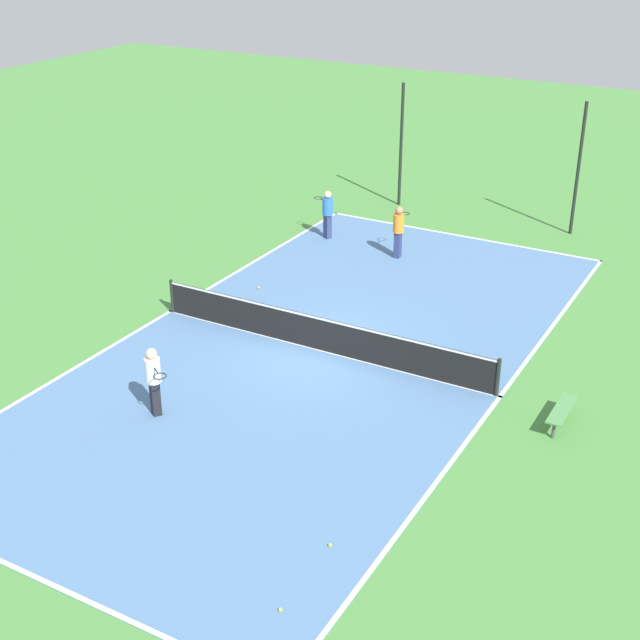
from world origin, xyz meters
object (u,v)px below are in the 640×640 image
(bench, at_px, (562,411))
(fence_post_back_right, at_px, (578,170))
(player_far_white, at_px, (154,377))
(tennis_ball_right_alley, at_px, (330,545))
(player_near_blue, at_px, (327,211))
(tennis_ball_left_sideline, at_px, (280,610))
(tennis_net, at_px, (320,333))
(player_center_orange, at_px, (398,228))
(fence_post_back_left, at_px, (401,145))
(tennis_ball_midcourt, at_px, (259,287))

(bench, relative_size, fence_post_back_right, 0.32)
(player_far_white, bearing_deg, fence_post_back_right, 108.17)
(tennis_ball_right_alley, bearing_deg, fence_post_back_right, 92.01)
(bench, bearing_deg, tennis_ball_right_alley, 157.83)
(player_near_blue, bearing_deg, tennis_ball_left_sideline, 143.58)
(fence_post_back_right, bearing_deg, bench, -75.89)
(tennis_net, bearing_deg, bench, -4.68)
(tennis_ball_right_alley, relative_size, fence_post_back_right, 0.01)
(player_far_white, distance_m, fence_post_back_right, 17.77)
(bench, relative_size, tennis_ball_right_alley, 21.74)
(bench, xyz_separation_m, tennis_ball_right_alley, (-2.55, -6.27, -0.33))
(player_center_orange, distance_m, fence_post_back_left, 5.81)
(tennis_ball_midcourt, relative_size, fence_post_back_left, 0.01)
(player_far_white, bearing_deg, bench, 61.36)
(player_near_blue, bearing_deg, tennis_ball_right_alley, 146.26)
(tennis_ball_right_alley, bearing_deg, tennis_ball_left_sideline, -88.08)
(tennis_ball_left_sideline, height_order, fence_post_back_left, fence_post_back_left)
(tennis_ball_midcourt, distance_m, fence_post_back_left, 9.93)
(bench, distance_m, tennis_ball_midcourt, 10.72)
(player_near_blue, xyz_separation_m, fence_post_back_right, (7.33, 4.69, 1.34))
(player_center_orange, bearing_deg, fence_post_back_left, 20.95)
(player_near_blue, relative_size, tennis_ball_midcourt, 25.11)
(tennis_net, xyz_separation_m, tennis_ball_midcourt, (-3.64, 2.63, -0.47))
(player_center_orange, bearing_deg, player_near_blue, 77.61)
(tennis_net, height_order, player_center_orange, player_center_orange)
(bench, xyz_separation_m, player_center_orange, (-7.63, 7.67, 0.65))
(player_center_orange, distance_m, tennis_ball_midcourt, 5.29)
(player_far_white, bearing_deg, tennis_ball_midcourt, 139.55)
(fence_post_back_right, bearing_deg, tennis_net, -105.33)
(bench, relative_size, player_center_orange, 0.84)
(tennis_ball_midcourt, bearing_deg, tennis_net, -35.82)
(tennis_net, bearing_deg, player_center_orange, 98.29)
(tennis_ball_right_alley, bearing_deg, player_center_orange, 110.02)
(player_near_blue, distance_m, fence_post_back_right, 8.81)
(player_center_orange, relative_size, tennis_ball_midcourt, 25.79)
(tennis_ball_right_alley, distance_m, fence_post_back_right, 19.24)
(tennis_ball_right_alley, distance_m, fence_post_back_left, 20.61)
(fence_post_back_left, xyz_separation_m, fence_post_back_right, (6.73, 0.00, 0.00))
(player_center_orange, bearing_deg, bench, -138.48)
(tennis_ball_right_alley, height_order, tennis_ball_left_sideline, same)
(tennis_net, relative_size, player_near_blue, 5.78)
(player_near_blue, relative_size, tennis_ball_left_sideline, 25.11)
(tennis_net, relative_size, player_far_white, 5.77)
(tennis_ball_midcourt, height_order, fence_post_back_left, fence_post_back_left)
(player_far_white, distance_m, tennis_ball_left_sideline, 7.12)
(tennis_net, height_order, bench, tennis_net)
(player_near_blue, height_order, tennis_ball_right_alley, player_near_blue)
(player_center_orange, xyz_separation_m, player_far_white, (-0.69, -11.81, -0.03))
(tennis_ball_right_alley, bearing_deg, tennis_net, 120.67)
(tennis_ball_right_alley, bearing_deg, bench, 67.83)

